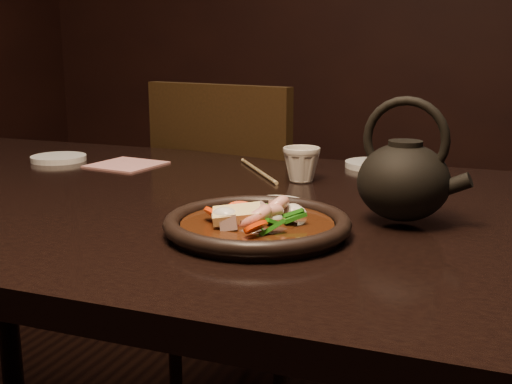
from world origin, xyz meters
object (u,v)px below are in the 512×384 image
(tea_cup, at_px, (301,163))
(teapot, at_px, (404,178))
(chair, at_px, (246,238))
(plate, at_px, (257,225))
(table, at_px, (160,236))

(tea_cup, height_order, teapot, teapot)
(chair, height_order, plate, chair)
(chair, bearing_deg, plate, 125.69)
(table, height_order, teapot, teapot)
(tea_cup, xyz_separation_m, teapot, (0.22, -0.22, 0.03))
(table, xyz_separation_m, chair, (-0.07, 0.57, -0.18))
(plate, height_order, teapot, teapot)
(table, bearing_deg, tea_cup, 43.58)
(plate, bearing_deg, tea_cup, 97.57)
(plate, distance_m, teapot, 0.23)
(plate, bearing_deg, teapot, 36.65)
(chair, height_order, teapot, teapot)
(table, bearing_deg, teapot, -4.19)
(chair, xyz_separation_m, teapot, (0.49, -0.60, 0.32))
(plate, xyz_separation_m, tea_cup, (-0.05, 0.36, 0.02))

